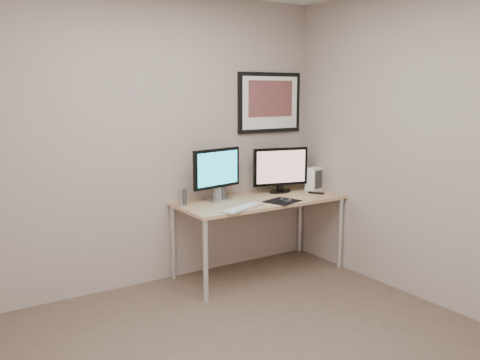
{
  "coord_description": "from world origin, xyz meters",
  "views": [
    {
      "loc": [
        -1.7,
        -2.5,
        1.73
      ],
      "look_at": [
        0.62,
        1.1,
        0.98
      ],
      "focal_mm": 38.0,
      "sensor_mm": 36.0,
      "label": 1
    }
  ],
  "objects_px": {
    "framed_art": "(270,103)",
    "speaker_right": "(221,190)",
    "desk": "(259,206)",
    "speaker_left": "(182,196)",
    "keyboard": "(243,208)",
    "fan_unit": "(314,179)",
    "monitor_tv": "(281,169)",
    "monitor_large": "(217,172)"
  },
  "relations": [
    {
      "from": "framed_art",
      "to": "speaker_right",
      "type": "bearing_deg",
      "value": -167.83
    },
    {
      "from": "desk",
      "to": "speaker_left",
      "type": "bearing_deg",
      "value": 170.79
    },
    {
      "from": "framed_art",
      "to": "speaker_left",
      "type": "distance_m",
      "value": 1.38
    },
    {
      "from": "keyboard",
      "to": "fan_unit",
      "type": "relative_size",
      "value": 2.02
    },
    {
      "from": "framed_art",
      "to": "keyboard",
      "type": "distance_m",
      "value": 1.28
    },
    {
      "from": "keyboard",
      "to": "fan_unit",
      "type": "distance_m",
      "value": 1.12
    },
    {
      "from": "keyboard",
      "to": "framed_art",
      "type": "bearing_deg",
      "value": 16.26
    },
    {
      "from": "fan_unit",
      "to": "monitor_tv",
      "type": "bearing_deg",
      "value": 152.19
    },
    {
      "from": "speaker_right",
      "to": "fan_unit",
      "type": "relative_size",
      "value": 0.72
    },
    {
      "from": "framed_art",
      "to": "fan_unit",
      "type": "height_order",
      "value": "framed_art"
    },
    {
      "from": "monitor_tv",
      "to": "keyboard",
      "type": "distance_m",
      "value": 0.85
    },
    {
      "from": "monitor_large",
      "to": "fan_unit",
      "type": "xyz_separation_m",
      "value": [
        1.09,
        -0.09,
        -0.15
      ]
    },
    {
      "from": "monitor_large",
      "to": "speaker_right",
      "type": "xyz_separation_m",
      "value": [
        0.07,
        0.05,
        -0.19
      ]
    },
    {
      "from": "speaker_left",
      "to": "monitor_tv",
      "type": "bearing_deg",
      "value": -18.79
    },
    {
      "from": "monitor_large",
      "to": "fan_unit",
      "type": "distance_m",
      "value": 1.11
    },
    {
      "from": "speaker_left",
      "to": "speaker_right",
      "type": "distance_m",
      "value": 0.44
    },
    {
      "from": "speaker_right",
      "to": "monitor_tv",
      "type": "bearing_deg",
      "value": -21.43
    },
    {
      "from": "fan_unit",
      "to": "speaker_right",
      "type": "bearing_deg",
      "value": 158.21
    },
    {
      "from": "framed_art",
      "to": "fan_unit",
      "type": "relative_size",
      "value": 3.17
    },
    {
      "from": "keyboard",
      "to": "fan_unit",
      "type": "xyz_separation_m",
      "value": [
        1.07,
        0.31,
        0.11
      ]
    },
    {
      "from": "desk",
      "to": "monitor_tv",
      "type": "bearing_deg",
      "value": 21.36
    },
    {
      "from": "desk",
      "to": "keyboard",
      "type": "xyz_separation_m",
      "value": [
        -0.36,
        -0.26,
        0.07
      ]
    },
    {
      "from": "speaker_left",
      "to": "speaker_right",
      "type": "bearing_deg",
      "value": -11.07
    },
    {
      "from": "speaker_right",
      "to": "keyboard",
      "type": "xyz_separation_m",
      "value": [
        -0.04,
        -0.45,
        -0.08
      ]
    },
    {
      "from": "monitor_large",
      "to": "fan_unit",
      "type": "relative_size",
      "value": 2.25
    },
    {
      "from": "speaker_left",
      "to": "fan_unit",
      "type": "height_order",
      "value": "fan_unit"
    },
    {
      "from": "monitor_large",
      "to": "speaker_right",
      "type": "distance_m",
      "value": 0.2
    },
    {
      "from": "monitor_tv",
      "to": "speaker_left",
      "type": "relative_size",
      "value": 3.28
    },
    {
      "from": "monitor_tv",
      "to": "monitor_large",
      "type": "bearing_deg",
      "value": -167.14
    },
    {
      "from": "desk",
      "to": "speaker_right",
      "type": "distance_m",
      "value": 0.4
    },
    {
      "from": "speaker_left",
      "to": "framed_art",
      "type": "bearing_deg",
      "value": -8.84
    },
    {
      "from": "desk",
      "to": "monitor_large",
      "type": "xyz_separation_m",
      "value": [
        -0.38,
        0.14,
        0.34
      ]
    },
    {
      "from": "monitor_tv",
      "to": "fan_unit",
      "type": "xyz_separation_m",
      "value": [
        0.36,
        -0.09,
        -0.12
      ]
    },
    {
      "from": "desk",
      "to": "keyboard",
      "type": "height_order",
      "value": "keyboard"
    },
    {
      "from": "monitor_tv",
      "to": "fan_unit",
      "type": "height_order",
      "value": "monitor_tv"
    },
    {
      "from": "monitor_tv",
      "to": "speaker_left",
      "type": "xyz_separation_m",
      "value": [
        -1.11,
        -0.01,
        -0.15
      ]
    },
    {
      "from": "keyboard",
      "to": "monitor_large",
      "type": "bearing_deg",
      "value": 69.77
    },
    {
      "from": "speaker_left",
      "to": "keyboard",
      "type": "bearing_deg",
      "value": -63.42
    },
    {
      "from": "framed_art",
      "to": "monitor_large",
      "type": "xyz_separation_m",
      "value": [
        -0.73,
        -0.19,
        -0.62
      ]
    },
    {
      "from": "monitor_tv",
      "to": "speaker_left",
      "type": "height_order",
      "value": "monitor_tv"
    },
    {
      "from": "speaker_left",
      "to": "speaker_right",
      "type": "xyz_separation_m",
      "value": [
        0.44,
        0.07,
        -0.0
      ]
    },
    {
      "from": "desk",
      "to": "speaker_left",
      "type": "distance_m",
      "value": 0.78
    }
  ]
}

